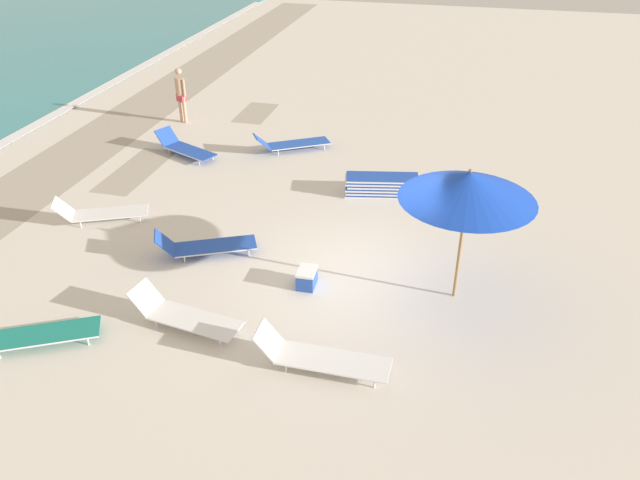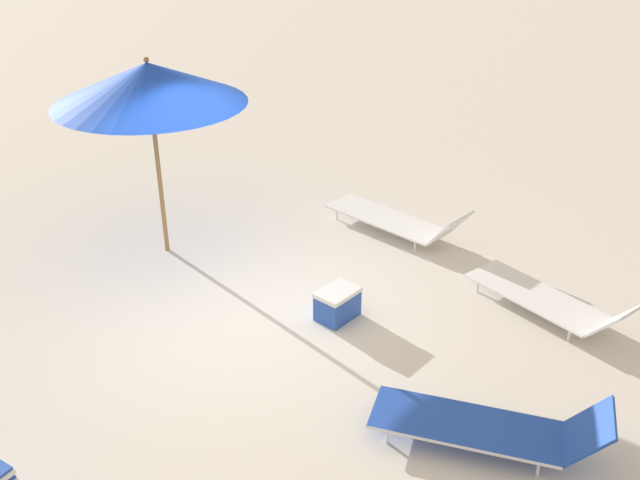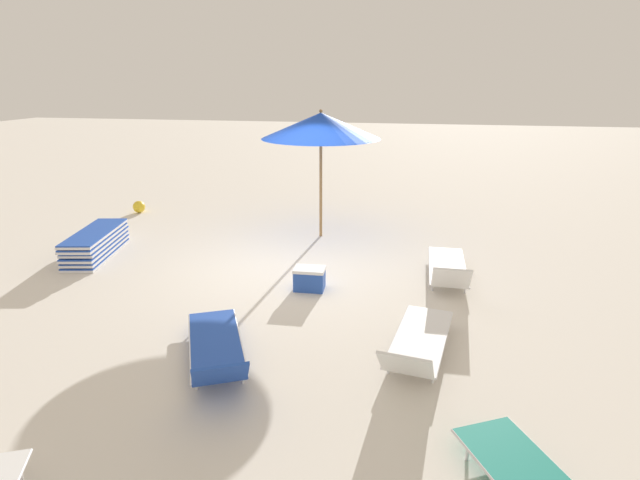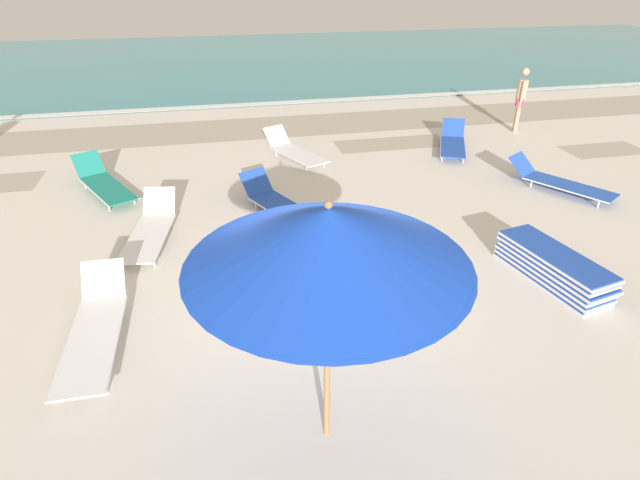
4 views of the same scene
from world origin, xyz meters
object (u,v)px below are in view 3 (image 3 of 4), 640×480
at_px(sun_lounger_mid_beach_solo, 216,349).
at_px(sun_lounger_mid_beach_pair_a, 448,268).
at_px(cooler_box, 310,278).
at_px(sun_lounger_beside_umbrella, 418,343).
at_px(beach_ball, 139,207).
at_px(beach_umbrella, 321,126).
at_px(lounger_stack, 96,243).

relative_size(sun_lounger_mid_beach_solo, sun_lounger_mid_beach_pair_a, 0.96).
bearing_deg(cooler_box, sun_lounger_beside_umbrella, -48.44).
bearing_deg(sun_lounger_mid_beach_pair_a, cooler_box, 20.69).
bearing_deg(sun_lounger_mid_beach_pair_a, sun_lounger_beside_umbrella, 79.97).
distance_m(sun_lounger_mid_beach_solo, beach_ball, 7.86).
bearing_deg(beach_umbrella, beach_ball, -12.10).
xyz_separation_m(lounger_stack, beach_ball, (0.91, -3.11, -0.10)).
xyz_separation_m(beach_ball, cooler_box, (-5.28, 3.91, 0.04)).
distance_m(beach_umbrella, sun_lounger_mid_beach_pair_a, 3.91).
bearing_deg(beach_ball, sun_lounger_beside_umbrella, 140.78).
bearing_deg(cooler_box, lounger_stack, 167.61).
height_order(sun_lounger_mid_beach_solo, sun_lounger_mid_beach_pair_a, sun_lounger_mid_beach_pair_a).
relative_size(beach_umbrella, cooler_box, 5.23).
height_order(lounger_stack, cooler_box, lounger_stack).
bearing_deg(sun_lounger_mid_beach_solo, lounger_stack, -66.21).
bearing_deg(lounger_stack, beach_ball, -85.12).
bearing_deg(cooler_box, beach_ball, 141.44).
distance_m(lounger_stack, sun_lounger_mid_beach_pair_a, 6.60).
bearing_deg(lounger_stack, cooler_box, 158.31).
xyz_separation_m(sun_lounger_mid_beach_solo, sun_lounger_mid_beach_pair_a, (-2.84, -3.24, -0.00)).
relative_size(lounger_stack, sun_lounger_mid_beach_pair_a, 0.88).
height_order(sun_lounger_mid_beach_pair_a, beach_ball, sun_lounger_mid_beach_pair_a).
height_order(beach_umbrella, sun_lounger_mid_beach_pair_a, beach_umbrella).
height_order(lounger_stack, sun_lounger_mid_beach_solo, sun_lounger_mid_beach_solo).
bearing_deg(sun_lounger_mid_beach_solo, cooler_box, -130.01).
xyz_separation_m(beach_umbrella, sun_lounger_mid_beach_solo, (0.25, 5.27, -2.13)).
bearing_deg(beach_umbrella, cooler_box, 97.22).
relative_size(sun_lounger_mid_beach_solo, beach_ball, 7.13).
xyz_separation_m(sun_lounger_beside_umbrella, cooler_box, (1.73, -1.82, -0.03)).
bearing_deg(sun_lounger_mid_beach_pair_a, beach_umbrella, -37.78).
height_order(sun_lounger_beside_umbrella, beach_ball, sun_lounger_beside_umbrella).
relative_size(lounger_stack, cooler_box, 3.86).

